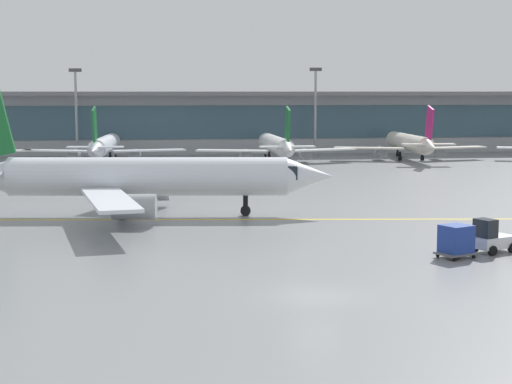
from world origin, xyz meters
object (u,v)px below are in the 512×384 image
Objects in this scene: cargo_dolly_lead at (456,240)px; apron_light_mast_1 at (76,109)px; gate_airplane_3 at (276,145)px; taxiing_regional_jet at (143,178)px; gate_airplane_2 at (105,146)px; gate_airplane_4 at (409,143)px; baggage_tug at (491,238)px; apron_light_mast_2 at (315,108)px.

apron_light_mast_1 reaches higher than cargo_dolly_lead.
apron_light_mast_1 is (-27.85, 77.43, 6.08)m from cargo_dolly_lead.
apron_light_mast_1 is at bearing 85.27° from cargo_dolly_lead.
taxiing_regional_jet reaches higher than gate_airplane_3.
cargo_dolly_lead is (23.49, -68.43, -1.29)m from gate_airplane_2.
gate_airplane_4 is 69.19m from baggage_tug.
gate_airplane_2 is 1.83× the size of apron_light_mast_1.
gate_airplane_3 is 0.78× the size of taxiing_regional_jet.
apron_light_mast_1 is (-30.52, 76.22, 6.24)m from baggage_tug.
taxiing_regional_jet is at bearing 114.74° from baggage_tug.
gate_airplane_3 is 14.03m from apron_light_mast_2.
taxiing_regional_jet is (5.35, -49.29, 0.64)m from gate_airplane_2.
cargo_dolly_lead is 77.43m from apron_light_mast_2.
cargo_dolly_lead is (18.14, -19.15, -1.94)m from taxiing_regional_jet.
gate_airplane_4 is at bearing 59.80° from taxiing_regional_jet.
gate_airplane_2 is 42.50m from gate_airplane_4.
gate_airplane_3 is at bearing 65.88° from cargo_dolly_lead.
baggage_tug is 82.34m from apron_light_mast_1.
baggage_tug is at bearing -33.94° from taxiing_regional_jet.
cargo_dolly_lead is at bearing 166.58° from gate_airplane_4.
gate_airplane_3 is at bearing -125.26° from apron_light_mast_2.
gate_airplane_2 is 72.14m from baggage_tug.
apron_light_mast_1 is 34.99m from apron_light_mast_2.
taxiing_regional_jet reaches higher than gate_airplane_2.
taxiing_regional_jet is at bearing 159.17° from gate_airplane_3.
baggage_tug is 2.93m from cargo_dolly_lead.
apron_light_mast_1 is at bearing 67.37° from gate_airplane_3.
taxiing_regional_jet reaches higher than baggage_tug.
apron_light_mast_1 is (-27.40, 11.31, 4.78)m from gate_airplane_3.
apron_light_mast_1 is at bearing 106.27° from taxiing_regional_jet.
cargo_dolly_lead is 0.20× the size of apron_light_mast_1.
gate_airplane_2 is at bearing 84.43° from cargo_dolly_lead.
gate_airplane_4 is 0.78× the size of taxiing_regional_jet.
baggage_tug is at bearing -93.38° from apron_light_mast_2.
apron_light_mast_2 is (4.47, 75.64, 6.34)m from baggage_tug.
apron_light_mast_2 is (7.59, 10.74, 4.89)m from gate_airplane_3.
gate_airplane_4 is at bearing -10.88° from apron_light_mast_1.
taxiing_regional_jet is 10.22× the size of baggage_tug.
gate_airplane_2 is at bearing -164.62° from apron_light_mast_2.
apron_light_mast_1 is at bearing 179.05° from apron_light_mast_2.
gate_airplane_4 is (42.50, -0.00, 0.00)m from gate_airplane_2.
gate_airplane_3 is 30.03m from apron_light_mast_1.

